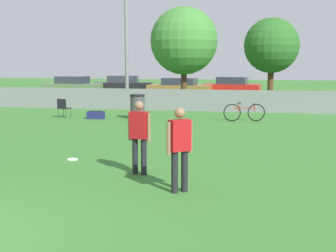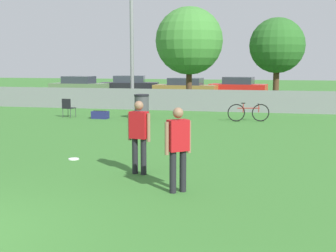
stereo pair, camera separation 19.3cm
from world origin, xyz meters
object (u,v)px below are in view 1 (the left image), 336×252
at_px(frisbee_disc, 72,159).
at_px(parked_car_tan, 180,88).
at_px(trash_bin, 137,107).
at_px(gear_bag_sideline, 96,115).
at_px(parked_car_olive, 72,86).
at_px(tree_near_pole, 184,41).
at_px(bicycle_sideline, 244,112).
at_px(tree_far_right, 272,46).
at_px(player_thrower_red, 180,144).
at_px(parked_car_red, 232,87).
at_px(parked_car_dark, 123,85).
at_px(light_pole, 126,16).
at_px(player_defender_red, 139,133).
at_px(folding_chair_sideline, 63,107).

distance_m(frisbee_disc, parked_car_tan, 21.62).
height_order(trash_bin, gear_bag_sideline, trash_bin).
xyz_separation_m(parked_car_olive, parked_car_tan, (8.13, -0.09, -0.01)).
bearing_deg(tree_near_pole, gear_bag_sideline, -115.07).
relative_size(bicycle_sideline, gear_bag_sideline, 2.39).
height_order(tree_far_right, player_thrower_red, tree_far_right).
relative_size(gear_bag_sideline, parked_car_red, 0.17).
height_order(player_thrower_red, parked_car_dark, player_thrower_red).
bearing_deg(gear_bag_sideline, parked_car_dark, 103.01).
bearing_deg(parked_car_tan, frisbee_disc, -82.73).
height_order(tree_far_right, bicycle_sideline, tree_far_right).
bearing_deg(parked_car_dark, frisbee_disc, -86.53).
xyz_separation_m(trash_bin, parked_car_red, (3.07, 14.18, 0.15)).
height_order(light_pole, player_defender_red, light_pole).
height_order(tree_far_right, parked_car_red, tree_far_right).
bearing_deg(tree_near_pole, player_thrower_red, -80.23).
relative_size(tree_far_right, parked_car_dark, 1.02).
distance_m(folding_chair_sideline, parked_car_tan, 13.44).
bearing_deg(parked_car_olive, bicycle_sideline, -40.74).
bearing_deg(tree_far_right, light_pole, -174.84).
bearing_deg(player_thrower_red, light_pole, 70.93).
height_order(bicycle_sideline, parked_car_dark, parked_car_dark).
distance_m(parked_car_dark, parked_car_red, 8.50).
bearing_deg(light_pole, tree_near_pole, 4.42).
distance_m(light_pole, tree_far_right, 8.04).
bearing_deg(tree_near_pole, light_pole, -175.58).
distance_m(player_thrower_red, bicycle_sideline, 11.19).
relative_size(folding_chair_sideline, parked_car_dark, 0.18).
bearing_deg(gear_bag_sideline, player_thrower_red, -61.81).
height_order(tree_near_pole, player_defender_red, tree_near_pole).
distance_m(player_defender_red, parked_car_red, 23.93).
distance_m(frisbee_disc, folding_chair_sideline, 9.39).
relative_size(player_defender_red, parked_car_red, 0.40).
distance_m(parked_car_olive, parked_car_tan, 8.13).
relative_size(frisbee_disc, parked_car_red, 0.07).
bearing_deg(parked_car_olive, light_pole, -45.60).
height_order(parked_car_tan, parked_car_red, parked_car_red).
distance_m(tree_near_pole, player_thrower_red, 17.23).
bearing_deg(tree_near_pole, parked_car_dark, 124.47).
bearing_deg(tree_near_pole, folding_chair_sideline, -126.46).
distance_m(parked_car_olive, parked_car_red, 11.79).
distance_m(tree_near_pole, parked_car_tan, 7.89).
distance_m(gear_bag_sideline, parked_car_red, 15.29).
distance_m(parked_car_tan, parked_car_red, 3.81).
distance_m(player_defender_red, gear_bag_sideline, 10.54).
bearing_deg(parked_car_tan, player_thrower_red, -75.45).
bearing_deg(player_thrower_red, folding_chair_sideline, 84.83).
height_order(parked_car_olive, parked_car_red, parked_car_olive).
distance_m(folding_chair_sideline, parked_car_dark, 15.44).
relative_size(player_thrower_red, frisbee_disc, 5.96).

